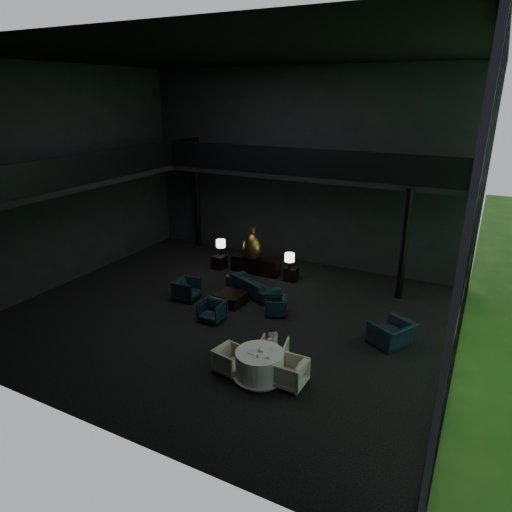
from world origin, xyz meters
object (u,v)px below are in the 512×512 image
at_px(console, 255,266).
at_px(window_armchair, 392,329).
at_px(dining_chair_east, 290,371).
at_px(lounge_armchair_south, 212,310).
at_px(lounge_armchair_east, 276,306).
at_px(dining_table, 259,366).
at_px(coffee_table, 231,299).
at_px(child, 273,337).
at_px(side_table_right, 291,274).
at_px(lounge_armchair_west, 187,288).
at_px(dining_chair_west, 230,359).
at_px(table_lamp_right, 290,258).
at_px(side_table_left, 219,262).
at_px(table_lamp_left, 221,244).
at_px(dining_chair_north, 273,350).
at_px(bronze_urn, 252,246).
at_px(sofa, 253,282).

height_order(console, window_armchair, window_armchair).
bearing_deg(dining_chair_east, lounge_armchair_south, -118.60).
relative_size(lounge_armchair_east, dining_table, 0.45).
bearing_deg(coffee_table, console, 100.91).
xyz_separation_m(lounge_armchair_east, child, (1.06, -2.51, 0.40)).
bearing_deg(side_table_right, console, 178.91).
relative_size(lounge_armchair_west, dining_chair_west, 1.22).
height_order(console, table_lamp_right, table_lamp_right).
height_order(side_table_left, table_lamp_left, table_lamp_left).
distance_m(side_table_left, window_armchair, 8.28).
relative_size(console, dining_chair_east, 2.52).
bearing_deg(table_lamp_right, lounge_armchair_south, -103.11).
bearing_deg(child, table_lamp_left, -47.49).
distance_m(coffee_table, dining_table, 4.47).
xyz_separation_m(window_armchair, dining_chair_north, (-2.68, -2.41, -0.15)).
height_order(coffee_table, dining_table, dining_table).
xyz_separation_m(side_table_left, window_armchair, (7.73, -2.96, 0.24)).
height_order(bronze_urn, table_lamp_right, bronze_urn).
distance_m(console, lounge_armchair_south, 4.35).
distance_m(table_lamp_left, coffee_table, 3.72).
relative_size(lounge_armchair_west, dining_chair_north, 1.19).
xyz_separation_m(lounge_armchair_south, dining_chair_north, (2.80, -1.28, -0.00)).
distance_m(side_table_right, table_lamp_right, 0.75).
bearing_deg(lounge_armchair_south, dining_table, -37.74).
distance_m(coffee_table, dining_chair_west, 4.08).
relative_size(bronze_urn, window_armchair, 1.15).
xyz_separation_m(lounge_armchair_west, lounge_armchair_south, (1.67, -0.96, -0.06)).
bearing_deg(dining_chair_west, sofa, 31.86).
height_order(table_lamp_left, table_lamp_right, table_lamp_left).
xyz_separation_m(table_lamp_left, lounge_armchair_west, (0.58, -3.29, -0.59)).
distance_m(table_lamp_right, dining_chair_west, 6.38).
relative_size(window_armchair, dining_chair_north, 1.62).
relative_size(sofa, child, 4.33).
xyz_separation_m(window_armchair, coffee_table, (-5.56, 0.21, -0.32)).
xyz_separation_m(lounge_armchair_west, child, (4.39, -2.14, 0.28)).
distance_m(lounge_armchair_east, dining_chair_west, 3.53).
distance_m(side_table_left, coffee_table, 3.51).
bearing_deg(side_table_right, dining_chair_west, -81.12).
bearing_deg(dining_chair_west, side_table_left, 44.81).
bearing_deg(dining_table, side_table_right, 106.05).
relative_size(lounge_armchair_south, dining_chair_east, 0.91).
height_order(table_lamp_right, dining_chair_east, table_lamp_right).
bearing_deg(dining_chair_east, dining_chair_north, -132.18).
relative_size(console, lounge_armchair_west, 2.37).
bearing_deg(table_lamp_left, table_lamp_right, -3.11).
xyz_separation_m(console, child, (3.38, -5.48, 0.39)).
bearing_deg(lounge_armchair_south, dining_chair_north, -25.39).
height_order(console, dining_chair_west, dining_chair_west).
xyz_separation_m(lounge_armchair_south, coffee_table, (-0.08, 1.34, -0.17)).
distance_m(console, table_lamp_right, 1.75).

